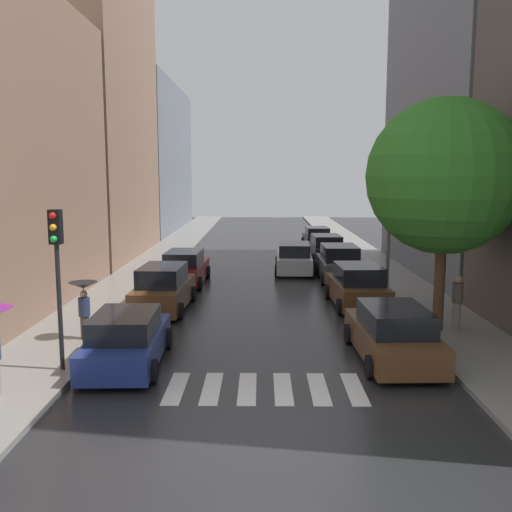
{
  "coord_description": "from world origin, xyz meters",
  "views": [
    {
      "loc": [
        -0.1,
        -10.63,
        5.36
      ],
      "look_at": [
        -0.41,
        21.25,
        0.74
      ],
      "focal_mm": 39.86,
      "sensor_mm": 36.0,
      "label": 1
    }
  ],
  "objects": [
    {
      "name": "pedestrian_by_kerb",
      "position": [
        -5.72,
        6.88,
        1.45
      ],
      "size": [
        0.91,
        0.91,
        1.83
      ],
      "rotation": [
        0.0,
        0.0,
        1.0
      ],
      "color": "brown",
      "rests_on": "sidewalk_left"
    },
    {
      "name": "traffic_light_left_corner",
      "position": [
        -5.45,
        3.98,
        3.29
      ],
      "size": [
        0.3,
        0.42,
        4.3
      ],
      "color": "black",
      "rests_on": "sidewalk_left"
    },
    {
      "name": "sidewalk_right",
      "position": [
        6.5,
        24.0,
        0.07
      ],
      "size": [
        3.0,
        72.0,
        0.15
      ],
      "primitive_type": "cube",
      "color": "gray",
      "rests_on": "ground"
    },
    {
      "name": "building_right_mid",
      "position": [
        11.0,
        19.87,
        9.13
      ],
      "size": [
        6.0,
        15.18,
        18.26
      ],
      "primitive_type": "cube",
      "color": "slate",
      "rests_on": "ground"
    },
    {
      "name": "parked_car_left_second",
      "position": [
        -3.97,
        11.35,
        0.84
      ],
      "size": [
        2.16,
        4.73,
        1.81
      ],
      "rotation": [
        0.0,
        0.0,
        1.53
      ],
      "color": "brown",
      "rests_on": "ground"
    },
    {
      "name": "parked_car_right_nearest",
      "position": [
        3.71,
        5.31,
        0.76
      ],
      "size": [
        2.28,
        4.81,
        1.61
      ],
      "rotation": [
        0.0,
        0.0,
        1.6
      ],
      "color": "brown",
      "rests_on": "ground"
    },
    {
      "name": "building_left_mid",
      "position": [
        -11.0,
        26.04,
        11.02
      ],
      "size": [
        6.0,
        14.3,
        22.04
      ],
      "primitive_type": "cube",
      "color": "#8C6B56",
      "rests_on": "ground"
    },
    {
      "name": "ground_plane",
      "position": [
        0.0,
        24.0,
        -0.02
      ],
      "size": [
        28.0,
        72.0,
        0.04
      ],
      "primitive_type": "cube",
      "color": "#242427"
    },
    {
      "name": "sidewalk_left",
      "position": [
        -6.5,
        24.0,
        0.07
      ],
      "size": [
        3.0,
        72.0,
        0.15
      ],
      "primitive_type": "cube",
      "color": "gray",
      "rests_on": "ground"
    },
    {
      "name": "car_midroad",
      "position": [
        1.69,
        20.16,
        0.76
      ],
      "size": [
        2.21,
        4.69,
        1.63
      ],
      "rotation": [
        0.0,
        0.0,
        1.53
      ],
      "color": "#B2B7BF",
      "rests_on": "ground"
    },
    {
      "name": "pedestrian_foreground",
      "position": [
        6.56,
        8.29,
        1.12
      ],
      "size": [
        0.36,
        0.36,
        1.83
      ],
      "rotation": [
        0.0,
        0.0,
        3.02
      ],
      "color": "gray",
      "rests_on": "sidewalk_right"
    },
    {
      "name": "street_tree_right",
      "position": [
        5.86,
        8.07,
        5.27
      ],
      "size": [
        5.09,
        5.09,
        7.68
      ],
      "color": "#513823",
      "rests_on": "sidewalk_right"
    },
    {
      "name": "building_left_far",
      "position": [
        -11.0,
        43.68,
        6.76
      ],
      "size": [
        6.0,
        20.34,
        13.51
      ],
      "primitive_type": "cube",
      "color": "slate",
      "rests_on": "ground"
    },
    {
      "name": "parked_car_left_nearest",
      "position": [
        -3.88,
        4.75,
        0.73
      ],
      "size": [
        2.21,
        4.54,
        1.55
      ],
      "rotation": [
        0.0,
        0.0,
        1.6
      ],
      "color": "navy",
      "rests_on": "ground"
    },
    {
      "name": "parked_car_right_fourth",
      "position": [
        3.91,
        24.45,
        0.76
      ],
      "size": [
        2.24,
        4.57,
        1.61
      ],
      "rotation": [
        0.0,
        0.0,
        1.61
      ],
      "color": "black",
      "rests_on": "ground"
    },
    {
      "name": "parked_car_right_fifth",
      "position": [
        3.94,
        30.41,
        0.73
      ],
      "size": [
        2.05,
        4.14,
        1.55
      ],
      "rotation": [
        0.0,
        0.0,
        1.59
      ],
      "color": "black",
      "rests_on": "ground"
    },
    {
      "name": "lamp_post_right",
      "position": [
        5.55,
        14.49,
        3.82
      ],
      "size": [
        0.6,
        0.28,
        6.29
      ],
      "color": "#595B60",
      "rests_on": "sidewalk_right"
    },
    {
      "name": "parked_car_right_third",
      "position": [
        3.84,
        17.88,
        0.83
      ],
      "size": [
        2.16,
        4.5,
        1.8
      ],
      "rotation": [
        0.0,
        0.0,
        1.58
      ],
      "color": "#474C51",
      "rests_on": "ground"
    },
    {
      "name": "crosswalk_stripes",
      "position": [
        0.0,
        3.04,
        0.01
      ],
      "size": [
        4.95,
        2.2,
        0.01
      ],
      "color": "silver",
      "rests_on": "ground"
    },
    {
      "name": "parked_car_right_second",
      "position": [
        3.81,
        12.02,
        0.81
      ],
      "size": [
        2.29,
        4.42,
        1.74
      ],
      "rotation": [
        0.0,
        0.0,
        1.62
      ],
      "color": "brown",
      "rests_on": "ground"
    },
    {
      "name": "parked_car_left_third",
      "position": [
        -3.86,
        16.71,
        0.78
      ],
      "size": [
        2.17,
        4.72,
        1.66
      ],
      "rotation": [
        0.0,
        0.0,
        1.54
      ],
      "color": "maroon",
      "rests_on": "ground"
    }
  ]
}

